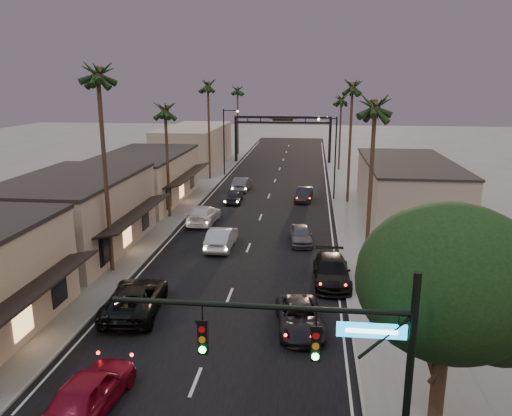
% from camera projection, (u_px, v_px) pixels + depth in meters
% --- Properties ---
extents(ground, '(200.00, 200.00, 0.00)m').
position_uv_depth(ground, '(264.00, 209.00, 50.46)').
color(ground, slate).
rests_on(ground, ground).
extents(road, '(14.00, 120.00, 0.02)m').
position_uv_depth(road, '(268.00, 198.00, 55.27)').
color(road, black).
rests_on(road, ground).
extents(sidewalk_left, '(5.00, 92.00, 0.12)m').
position_uv_depth(sidewalk_left, '(198.00, 183.00, 63.04)').
color(sidewalk_left, slate).
rests_on(sidewalk_left, ground).
extents(sidewalk_right, '(5.00, 92.00, 0.12)m').
position_uv_depth(sidewalk_right, '(350.00, 187.00, 60.95)').
color(sidewalk_right, slate).
rests_on(sidewalk_right, ground).
extents(storefront_mid, '(8.00, 14.00, 5.50)m').
position_uv_depth(storefront_mid, '(75.00, 216.00, 37.73)').
color(storefront_mid, gray).
rests_on(storefront_mid, ground).
extents(storefront_far, '(8.00, 16.00, 5.00)m').
position_uv_depth(storefront_far, '(144.00, 179.00, 53.19)').
color(storefront_far, tan).
rests_on(storefront_far, ground).
extents(storefront_dist, '(8.00, 20.00, 6.00)m').
position_uv_depth(storefront_dist, '(194.00, 146.00, 75.20)').
color(storefront_dist, gray).
rests_on(storefront_dist, ground).
extents(building_right, '(8.00, 18.00, 5.00)m').
position_uv_depth(building_right, '(407.00, 189.00, 48.31)').
color(building_right, gray).
rests_on(building_right, ground).
extents(traffic_signal, '(8.51, 0.22, 7.80)m').
position_uv_depth(traffic_signal, '(340.00, 360.00, 13.93)').
color(traffic_signal, black).
rests_on(traffic_signal, ground).
extents(corner_tree, '(6.20, 6.20, 8.80)m').
position_uv_depth(corner_tree, '(451.00, 287.00, 16.61)').
color(corner_tree, '#38281C').
rests_on(corner_tree, ground).
extents(arch, '(15.20, 0.40, 7.27)m').
position_uv_depth(arch, '(283.00, 127.00, 77.96)').
color(arch, black).
rests_on(arch, ground).
extents(streetlight_right, '(2.13, 0.30, 9.00)m').
position_uv_depth(streetlight_right, '(333.00, 151.00, 53.19)').
color(streetlight_right, black).
rests_on(streetlight_right, ground).
extents(streetlight_left, '(2.13, 0.30, 9.00)m').
position_uv_depth(streetlight_left, '(226.00, 137.00, 67.22)').
color(streetlight_left, black).
rests_on(streetlight_left, ground).
extents(palm_lb, '(3.20, 3.20, 15.20)m').
position_uv_depth(palm_lb, '(97.00, 68.00, 30.76)').
color(palm_lb, '#38281C').
rests_on(palm_lb, ground).
extents(palm_lc, '(3.20, 3.20, 12.20)m').
position_uv_depth(palm_lc, '(165.00, 106.00, 44.96)').
color(palm_lc, '#38281C').
rests_on(palm_lc, ground).
extents(palm_ld, '(3.20, 3.20, 14.20)m').
position_uv_depth(palm_ld, '(208.00, 83.00, 62.76)').
color(palm_ld, '#38281C').
rests_on(palm_ld, ground).
extents(palm_ra, '(3.20, 3.20, 13.20)m').
position_uv_depth(palm_ra, '(375.00, 101.00, 31.28)').
color(palm_ra, '#38281C').
rests_on(palm_ra, ground).
extents(palm_rb, '(3.20, 3.20, 14.20)m').
position_uv_depth(palm_rb, '(353.00, 83.00, 50.29)').
color(palm_rb, '#38281C').
rests_on(palm_rb, ground).
extents(palm_rc, '(3.20, 3.20, 12.20)m').
position_uv_depth(palm_rc, '(342.00, 97.00, 70.02)').
color(palm_rc, '#38281C').
rests_on(palm_rc, ground).
extents(palm_far, '(3.20, 3.20, 13.20)m').
position_uv_depth(palm_far, '(237.00, 88.00, 85.10)').
color(palm_far, '#38281C').
rests_on(palm_far, ground).
extents(oncoming_red, '(2.43, 5.11, 1.69)m').
position_uv_depth(oncoming_red, '(90.00, 390.00, 19.62)').
color(oncoming_red, maroon).
rests_on(oncoming_red, ground).
extents(oncoming_pickup, '(3.42, 6.40, 1.71)m').
position_uv_depth(oncoming_pickup, '(135.00, 298.00, 27.92)').
color(oncoming_pickup, black).
rests_on(oncoming_pickup, ground).
extents(oncoming_silver, '(1.85, 5.08, 1.66)m').
position_uv_depth(oncoming_silver, '(221.00, 238.00, 38.68)').
color(oncoming_silver, '#A8A9AE').
rests_on(oncoming_silver, ground).
extents(oncoming_white, '(2.57, 5.70, 1.62)m').
position_uv_depth(oncoming_white, '(204.00, 215.00, 45.46)').
color(oncoming_white, silver).
rests_on(oncoming_white, ground).
extents(oncoming_dgrey, '(1.72, 4.01, 1.35)m').
position_uv_depth(oncoming_dgrey, '(234.00, 197.00, 52.98)').
color(oncoming_dgrey, black).
rests_on(oncoming_dgrey, ground).
extents(oncoming_grey_far, '(1.90, 4.90, 1.59)m').
position_uv_depth(oncoming_grey_far, '(242.00, 184.00, 58.95)').
color(oncoming_grey_far, '#46464A').
rests_on(oncoming_grey_far, ground).
extents(curbside_near, '(2.94, 5.23, 1.38)m').
position_uv_depth(curbside_near, '(300.00, 318.00, 25.93)').
color(curbside_near, black).
rests_on(curbside_near, ground).
extents(curbside_black, '(2.46, 5.66, 1.62)m').
position_uv_depth(curbside_black, '(332.00, 271.00, 31.96)').
color(curbside_black, black).
rests_on(curbside_black, ground).
extents(curbside_grey, '(2.15, 4.39, 1.44)m').
position_uv_depth(curbside_grey, '(301.00, 235.00, 39.80)').
color(curbside_grey, '#4C4C51').
rests_on(curbside_grey, ground).
extents(curbside_far, '(2.00, 4.53, 1.44)m').
position_uv_depth(curbside_far, '(304.00, 194.00, 53.87)').
color(curbside_far, black).
rests_on(curbside_far, ground).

